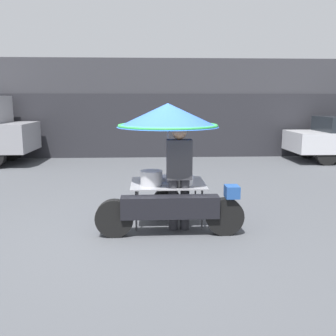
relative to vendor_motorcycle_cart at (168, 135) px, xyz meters
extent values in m
plane|color=#4C4F54|center=(-0.38, -0.34, -1.44)|extent=(36.00, 36.00, 0.00)
cube|color=#38383D|center=(-0.38, 8.28, 0.26)|extent=(28.00, 2.00, 3.40)
cube|color=#28282D|center=(-0.38, 7.25, -0.34)|extent=(23.80, 0.06, 2.21)
cylinder|color=black|center=(0.81, -0.54, -1.16)|extent=(0.56, 0.14, 0.56)
cylinder|color=black|center=(-0.82, -0.54, -1.16)|extent=(0.56, 0.14, 0.56)
cube|color=black|center=(0.00, -0.54, -1.00)|extent=(1.44, 0.24, 0.32)
cube|color=#234C93|center=(0.91, -0.54, -0.78)|extent=(0.20, 0.24, 0.18)
cylinder|color=black|center=(0.00, 0.38, -1.19)|extent=(0.51, 0.14, 0.51)
cylinder|color=#515156|center=(0.50, -0.32, -1.12)|extent=(0.03, 0.03, 0.65)
cylinder|color=#515156|center=(0.50, 0.50, -1.12)|extent=(0.03, 0.03, 0.65)
cylinder|color=#515156|center=(-0.51, -0.32, -1.12)|extent=(0.03, 0.03, 0.65)
cylinder|color=#515156|center=(-0.51, 0.50, -1.12)|extent=(0.03, 0.03, 0.65)
cube|color=#9E9EA3|center=(0.00, 0.09, -0.79)|extent=(1.19, 0.97, 0.02)
cylinder|color=#B2B2B7|center=(0.00, 0.09, -0.32)|extent=(0.03, 0.03, 0.90)
cone|color=blue|center=(0.00, 0.09, 0.31)|extent=(1.62, 1.62, 0.37)
torus|color=green|center=(0.00, 0.09, 0.15)|extent=(1.58, 1.58, 0.05)
cylinder|color=#B7B7BC|center=(-0.27, -0.08, -0.66)|extent=(0.35, 0.35, 0.23)
cylinder|color=silver|center=(0.21, -0.06, -0.70)|extent=(0.38, 0.38, 0.14)
cylinder|color=silver|center=(-0.06, 0.28, -0.74)|extent=(0.31, 0.31, 0.07)
cylinder|color=#2D2D33|center=(0.06, -0.28, -1.04)|extent=(0.14, 0.14, 0.80)
cylinder|color=#2D2D33|center=(0.24, -0.28, -1.04)|extent=(0.14, 0.14, 0.80)
cube|color=#38383D|center=(0.15, -0.28, -0.34)|extent=(0.38, 0.22, 0.60)
sphere|color=tan|center=(0.15, -0.28, 0.07)|extent=(0.22, 0.22, 0.22)
cylinder|color=black|center=(5.18, 5.33, -1.10)|extent=(0.67, 0.20, 0.67)
cylinder|color=black|center=(5.18, 6.79, -1.10)|extent=(0.67, 0.20, 0.67)
cylinder|color=black|center=(-4.94, 6.85, -1.02)|extent=(0.84, 0.24, 0.84)
camera|label=1|loc=(-0.30, -5.84, 0.54)|focal=40.00mm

